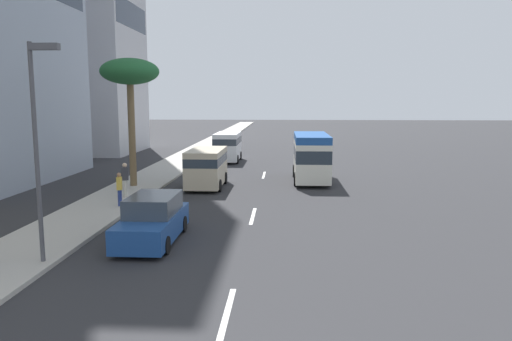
# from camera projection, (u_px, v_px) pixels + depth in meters

# --- Properties ---
(ground_plane) EXTENTS (198.00, 198.00, 0.00)m
(ground_plane) POSITION_uv_depth(u_px,v_px,m) (265.00, 170.00, 37.18)
(ground_plane) COLOR #2D2D30
(sidewalk_right) EXTENTS (162.00, 3.27, 0.15)m
(sidewalk_right) POSITION_uv_depth(u_px,v_px,m) (169.00, 168.00, 37.59)
(sidewalk_right) COLOR #B2ADA3
(sidewalk_right) RESTS_ON ground_plane
(lane_stripe_near) EXTENTS (3.20, 0.16, 0.01)m
(lane_stripe_near) POSITION_uv_depth(u_px,v_px,m) (227.00, 314.00, 11.97)
(lane_stripe_near) COLOR silver
(lane_stripe_near) RESTS_ON ground_plane
(lane_stripe_mid) EXTENTS (3.20, 0.16, 0.01)m
(lane_stripe_mid) POSITION_uv_depth(u_px,v_px,m) (253.00, 216.00, 22.16)
(lane_stripe_mid) COLOR silver
(lane_stripe_mid) RESTS_ON ground_plane
(lane_stripe_far) EXTENTS (3.20, 0.16, 0.01)m
(lane_stripe_far) POSITION_uv_depth(u_px,v_px,m) (264.00, 175.00, 34.40)
(lane_stripe_far) COLOR silver
(lane_stripe_far) RESTS_ON ground_plane
(van_lead) EXTENTS (4.68, 2.10, 2.32)m
(van_lead) POSITION_uv_depth(u_px,v_px,m) (207.00, 166.00, 29.36)
(van_lead) COLOR beige
(van_lead) RESTS_ON ground_plane
(van_second) EXTENTS (4.89, 2.12, 2.47)m
(van_second) POSITION_uv_depth(u_px,v_px,m) (228.00, 145.00, 41.96)
(van_second) COLOR white
(van_second) RESTS_ON ground_plane
(car_third) EXTENTS (4.67, 1.88, 1.73)m
(car_third) POSITION_uv_depth(u_px,v_px,m) (153.00, 220.00, 18.07)
(car_third) COLOR #1E478C
(car_third) RESTS_ON ground_plane
(minibus_fourth) EXTENTS (6.24, 2.27, 3.07)m
(minibus_fourth) POSITION_uv_depth(u_px,v_px,m) (311.00, 156.00, 31.60)
(minibus_fourth) COLOR silver
(minibus_fourth) RESTS_ON ground_plane
(pedestrian_near_lamp) EXTENTS (0.35, 0.26, 1.62)m
(pedestrian_near_lamp) POSITION_uv_depth(u_px,v_px,m) (119.00, 188.00, 23.55)
(pedestrian_near_lamp) COLOR navy
(pedestrian_near_lamp) RESTS_ON sidewalk_right
(pedestrian_by_tree) EXTENTS (0.35, 0.39, 1.80)m
(pedestrian_by_tree) POSITION_uv_depth(u_px,v_px,m) (125.00, 178.00, 25.85)
(pedestrian_by_tree) COLOR beige
(pedestrian_by_tree) RESTS_ON sidewalk_right
(palm_tree) EXTENTS (3.41, 3.41, 7.51)m
(palm_tree) POSITION_uv_depth(u_px,v_px,m) (130.00, 75.00, 28.43)
(palm_tree) COLOR brown
(palm_tree) RESTS_ON sidewalk_right
(street_lamp) EXTENTS (0.24, 0.97, 6.79)m
(street_lamp) POSITION_uv_depth(u_px,v_px,m) (38.00, 129.00, 14.89)
(street_lamp) COLOR #4C4C51
(street_lamp) RESTS_ON sidewalk_right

